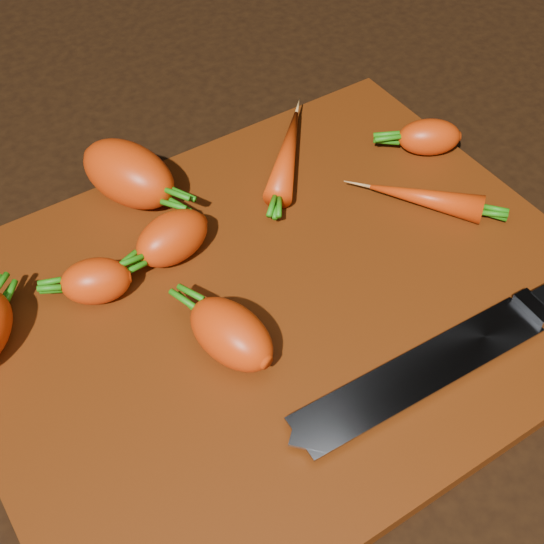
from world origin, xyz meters
TOP-DOWN VIEW (x-y plane):
  - ground at (0.00, 0.00)m, footprint 2.00×2.00m
  - cutting_board at (0.00, 0.00)m, footprint 0.50×0.40m
  - carrot_1 at (-0.12, 0.08)m, footprint 0.07×0.06m
  - carrot_2 at (-0.05, 0.17)m, footprint 0.09×0.11m
  - carrot_3 at (-0.06, -0.03)m, footprint 0.06×0.08m
  - carrot_4 at (-0.05, 0.08)m, footprint 0.07×0.05m
  - carrot_5 at (0.22, 0.07)m, footprint 0.07×0.06m
  - carrot_6 at (0.10, 0.13)m, footprint 0.10×0.11m
  - carrot_7 at (0.16, 0.01)m, footprint 0.08×0.09m
  - knife at (0.06, -0.13)m, footprint 0.34×0.05m

SIDE VIEW (x-z plane):
  - ground at x=0.00m, z-range -0.01..0.00m
  - cutting_board at x=0.00m, z-range 0.00..0.01m
  - knife at x=0.06m, z-range 0.01..0.03m
  - carrot_7 at x=0.16m, z-range 0.01..0.04m
  - carrot_6 at x=0.10m, z-range 0.01..0.04m
  - carrot_5 at x=0.22m, z-range 0.01..0.05m
  - carrot_1 at x=-0.12m, z-range 0.01..0.05m
  - carrot_4 at x=-0.05m, z-range 0.01..0.05m
  - carrot_3 at x=-0.06m, z-range 0.01..0.06m
  - carrot_2 at x=-0.05m, z-range 0.01..0.07m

